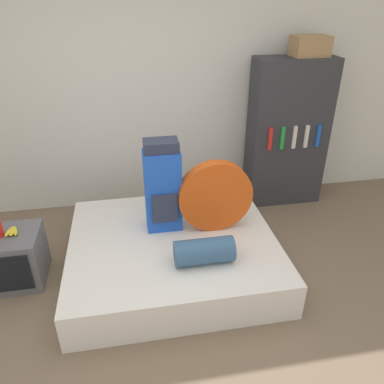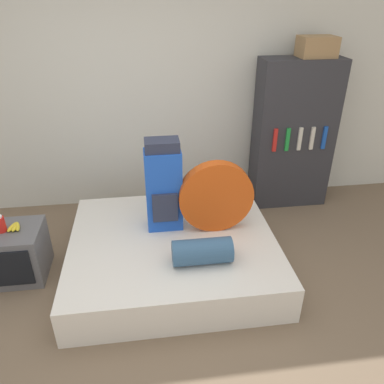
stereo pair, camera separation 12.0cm
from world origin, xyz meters
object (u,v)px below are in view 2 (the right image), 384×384
Objects in this scene: sleeping_roll at (202,251)px; television at (12,253)px; tent_bag at (216,197)px; canister at (0,224)px; bookshelf at (293,135)px; cardboard_box at (317,47)px; backpack at (164,187)px.

television is (-1.62, 0.45, -0.20)m from sleeping_roll.
tent_bag is 1.22× the size of television.
television is (-1.82, -0.01, -0.43)m from tent_bag.
television is at bearing 164.38° from sleeping_roll.
tent_bag reaches higher than television.
sleeping_roll is 1.71m from canister.
bookshelf is 4.60× the size of cardboard_box.
backpack reaches higher than sleeping_roll.
bookshelf is (2.88, 0.99, 0.60)m from television.
bookshelf is 0.94m from cardboard_box.
backpack is 0.70m from sleeping_roll.
television is at bearing -161.82° from cardboard_box.
tent_bag is 1.39× the size of sleeping_roll.
backpack reaches higher than tent_bag.
sleeping_roll is 1.32× the size of cardboard_box.
tent_bag is 1.45m from bookshelf.
television is at bearing -7.91° from canister.
cardboard_box is (1.38, 1.44, 1.33)m from sleeping_roll.
canister reaches higher than television.
sleeping_roll is 2.40m from cardboard_box.
canister is at bearing 172.09° from television.
backpack is at bearing 114.50° from sleeping_roll.
sleeping_roll is (0.26, -0.57, -0.31)m from backpack.
bookshelf is at bearing 18.90° from television.
cardboard_box reaches higher than backpack.
cardboard_box is (3.00, 0.99, 1.53)m from television.
tent_bag is at bearing 0.26° from canister.
tent_bag is at bearing -137.60° from bookshelf.
backpack is 1.27× the size of tent_bag.
television is 0.33× the size of bookshelf.
tent_bag is 1.85m from canister.
tent_bag is 4.38× the size of canister.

